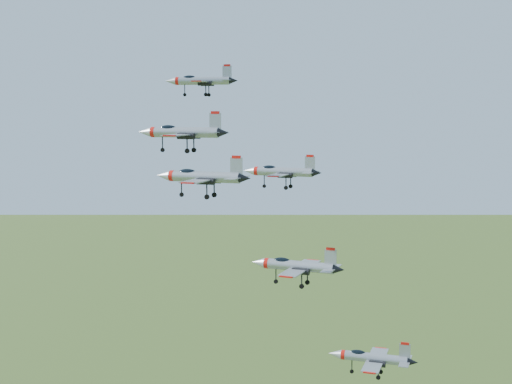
% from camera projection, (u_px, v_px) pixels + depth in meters
% --- Properties ---
extents(jet_lead, '(12.31, 10.36, 3.31)m').
position_uv_depth(jet_lead, '(200.00, 81.00, 117.28)').
color(jet_lead, '#9499A0').
extents(jet_left_high, '(13.56, 11.21, 3.63)m').
position_uv_depth(jet_left_high, '(182.00, 132.00, 98.20)').
color(jet_left_high, '#9499A0').
extents(jet_right_high, '(12.62, 10.37, 3.38)m').
position_uv_depth(jet_right_high, '(201.00, 177.00, 87.38)').
color(jet_right_high, '#9499A0').
extents(jet_left_low, '(12.12, 9.94, 3.25)m').
position_uv_depth(jet_left_low, '(281.00, 171.00, 104.76)').
color(jet_left_low, '#9499A0').
extents(jet_right_low, '(12.46, 10.26, 3.34)m').
position_uv_depth(jet_right_low, '(296.00, 265.00, 89.94)').
color(jet_right_low, '#9499A0').
extents(jet_trail, '(11.97, 9.88, 3.20)m').
position_uv_depth(jet_trail, '(371.00, 357.00, 94.62)').
color(jet_trail, '#9499A0').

